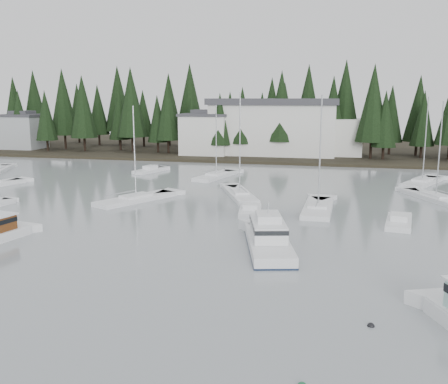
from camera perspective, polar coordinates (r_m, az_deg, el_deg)
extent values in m
cube|color=black|center=(114.07, 9.08, 4.79)|extent=(240.00, 54.00, 1.00)
cube|color=silver|center=(98.93, -2.14, 6.49)|extent=(9.00, 7.00, 7.50)
cube|color=#38383D|center=(98.72, -2.15, 8.81)|extent=(9.54, 7.42, 0.50)
cube|color=#38383D|center=(98.70, -2.16, 9.15)|extent=(4.95, 3.85, 0.80)
cube|color=#999EA0|center=(118.80, -21.94, 6.32)|extent=(8.00, 7.00, 7.00)
cube|color=#38383D|center=(118.62, -22.07, 8.13)|extent=(8.48, 7.42, 0.50)
cube|color=#38383D|center=(118.60, -22.09, 8.41)|extent=(4.40, 3.85, 0.80)
cube|color=silver|center=(99.23, 5.64, 7.18)|extent=(24.00, 10.00, 10.00)
cube|color=#38383D|center=(99.05, 5.70, 10.24)|extent=(25.00, 11.00, 1.20)
cube|color=silver|center=(100.50, 12.61, 6.16)|extent=(10.00, 8.00, 7.00)
cube|color=white|center=(39.28, 5.09, -6.32)|extent=(5.40, 10.31, 1.43)
cube|color=#0E1A33|center=(39.31, 5.08, -6.47)|extent=(5.44, 10.36, 0.20)
cube|color=white|center=(39.37, 5.04, -4.17)|extent=(3.69, 5.59, 1.30)
cube|color=black|center=(39.29, 5.05, -3.73)|extent=(3.76, 5.65, 0.36)
cube|color=white|center=(39.14, 5.07, -2.84)|extent=(2.41, 2.94, 0.58)
cylinder|color=#A5A8AD|center=(38.98, 5.08, -1.82)|extent=(0.10, 0.10, 0.99)
cube|color=white|center=(59.60, 1.79, -0.52)|extent=(6.37, 10.62, 1.05)
cube|color=white|center=(59.48, 1.80, 0.09)|extent=(2.98, 3.96, 0.30)
cylinder|color=#A5A8AD|center=(58.69, 1.83, 5.61)|extent=(0.14, 0.14, 11.73)
cube|color=white|center=(73.31, 21.70, 0.85)|extent=(6.95, 10.15, 1.05)
cube|color=white|center=(73.21, 21.74, 1.35)|extent=(3.28, 3.91, 0.30)
cylinder|color=#A5A8AD|center=(72.58, 22.04, 5.63)|extent=(0.14, 0.14, 11.24)
cube|color=white|center=(57.78, -10.00, -1.04)|extent=(7.15, 10.33, 1.05)
cube|color=white|center=(57.66, -10.03, -0.42)|extent=(3.29, 3.96, 0.30)
cylinder|color=#A5A8AD|center=(56.91, -10.19, 4.52)|extent=(0.14, 0.14, 10.23)
cube|color=white|center=(62.23, 23.02, -0.90)|extent=(6.82, 10.54, 1.05)
cube|color=white|center=(62.11, 23.06, -0.32)|extent=(3.10, 3.97, 0.30)
cylinder|color=#A5A8AD|center=(61.40, 23.42, 4.50)|extent=(0.14, 0.14, 10.76)
cube|color=white|center=(53.21, 10.69, -2.09)|extent=(3.08, 9.98, 1.05)
cube|color=white|center=(53.07, 10.72, -1.41)|extent=(2.07, 3.42, 0.30)
cylinder|color=#A5A8AD|center=(52.20, 10.93, 4.59)|extent=(0.14, 0.14, 11.41)
cube|color=white|center=(73.63, -0.88, 1.66)|extent=(5.00, 10.31, 1.05)
cube|color=white|center=(73.53, -0.88, 2.16)|extent=(2.65, 3.74, 0.30)
cylinder|color=#A5A8AD|center=(72.96, -0.89, 5.97)|extent=(0.14, 0.14, 10.06)
cube|color=white|center=(49.08, 19.35, -3.52)|extent=(3.00, 6.19, 0.90)
cube|color=white|center=(48.92, 19.40, -2.72)|extent=(1.74, 2.09, 0.55)
cube|color=white|center=(79.85, -8.42, 2.32)|extent=(4.03, 6.75, 0.90)
cube|color=white|center=(79.76, -8.43, 2.81)|extent=(2.04, 2.40, 0.55)
cube|color=white|center=(50.83, 3.01, -2.43)|extent=(2.88, 5.28, 0.90)
cube|color=white|center=(50.68, 3.02, -1.66)|extent=(1.70, 1.80, 0.55)
sphere|color=black|center=(27.78, 16.44, -14.50)|extent=(0.38, 0.38, 0.38)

